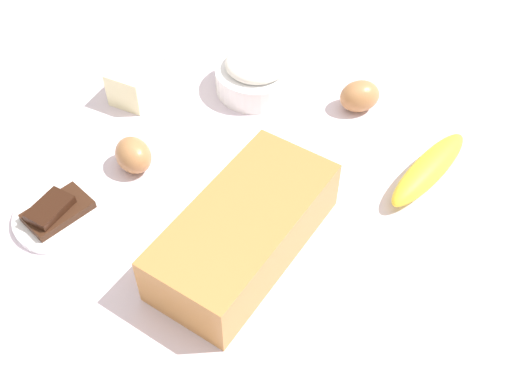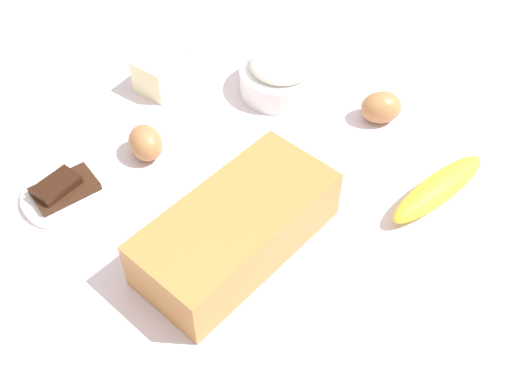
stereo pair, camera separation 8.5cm
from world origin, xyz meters
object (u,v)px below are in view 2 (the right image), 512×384
butter_block (163,71)px  loaf_pan (237,228)px  flour_bowl (281,74)px  banana (439,188)px  egg_near_butter (381,107)px  chocolate_plate (65,192)px  egg_beside_bowl (146,143)px

butter_block → loaf_pan: bearing=57.6°
flour_bowl → banana: size_ratio=0.74×
butter_block → flour_bowl: bearing=123.2°
flour_bowl → banana: flour_bowl is taller
egg_near_butter → chocolate_plate: (0.42, -0.28, -0.02)m
loaf_pan → egg_beside_bowl: (-0.06, -0.22, -0.02)m
chocolate_plate → banana: bearing=126.5°
loaf_pan → egg_near_butter: bearing=-179.0°
banana → butter_block: (0.04, -0.49, 0.01)m
loaf_pan → flour_bowl: loaf_pan is taller
loaf_pan → chocolate_plate: loaf_pan is taller
egg_beside_bowl → chocolate_plate: (0.13, -0.04, -0.02)m
flour_bowl → butter_block: bearing=-56.8°
flour_bowl → butter_block: size_ratio=1.56×
loaf_pan → egg_beside_bowl: size_ratio=4.53×
flour_bowl → egg_beside_bowl: size_ratio=2.18×
egg_beside_bowl → flour_bowl: bearing=163.8°
loaf_pan → chocolate_plate: bearing=-67.8°
egg_beside_bowl → chocolate_plate: egg_beside_bowl is taller
flour_bowl → chocolate_plate: (0.39, -0.11, -0.02)m
loaf_pan → banana: (-0.24, 0.18, -0.02)m
banana → egg_near_butter: egg_near_butter is taller
egg_near_butter → butter_block: bearing=-67.2°
flour_bowl → egg_beside_bowl: bearing=-16.2°
egg_beside_bowl → chocolate_plate: 0.14m
egg_near_butter → chocolate_plate: 0.51m
egg_beside_bowl → loaf_pan: bearing=75.6°
loaf_pan → banana: size_ratio=1.53×
flour_bowl → banana: bearing=78.3°
banana → chocolate_plate: 0.54m
banana → loaf_pan: bearing=-36.0°
butter_block → chocolate_plate: butter_block is taller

